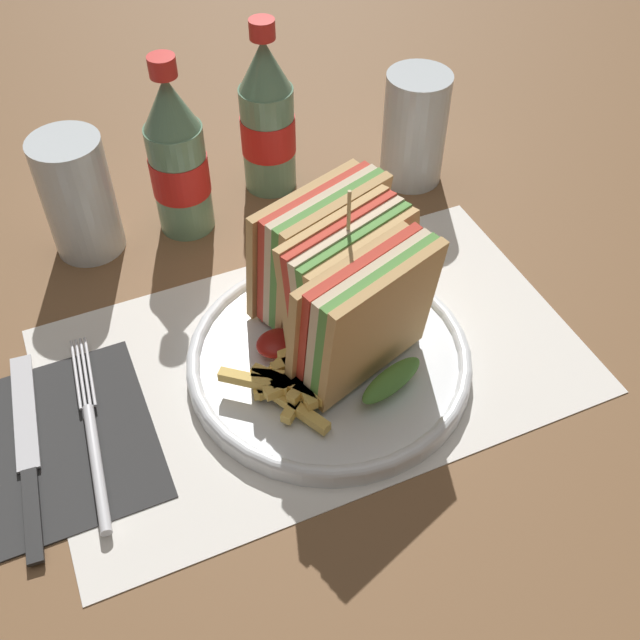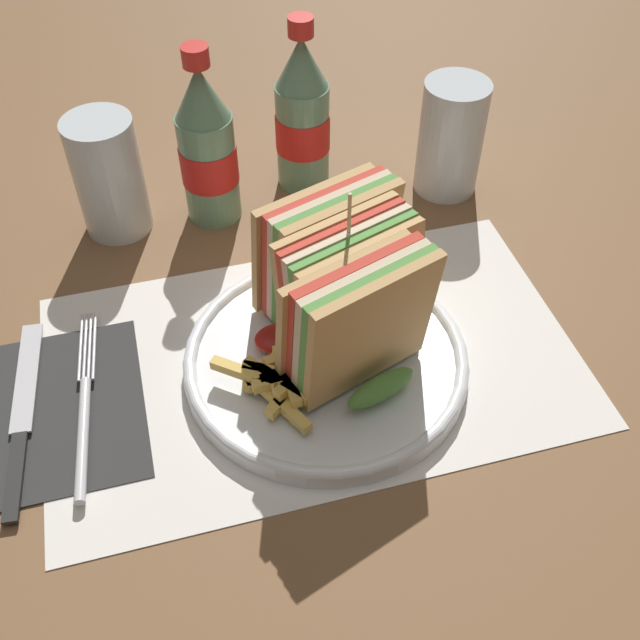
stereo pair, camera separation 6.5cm
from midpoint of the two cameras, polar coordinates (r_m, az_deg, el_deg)
ground_plane at (r=0.66m, az=-0.83°, el=-4.37°), size 4.00×4.00×0.00m
placemat at (r=0.67m, az=-3.23°, el=-3.25°), size 0.47×0.28×0.00m
plate_main at (r=0.66m, az=-2.12°, el=-3.09°), size 0.25×0.25×0.02m
club_sandwich at (r=0.62m, az=-1.01°, el=2.48°), size 0.14×0.19×0.16m
fries_pile at (r=0.62m, az=-4.95°, el=-4.68°), size 0.11×0.10×0.02m
ketchup_blob at (r=0.65m, az=-6.08°, el=-1.92°), size 0.04×0.03×0.01m
napkin at (r=0.66m, az=-21.85°, el=-8.74°), size 0.15×0.17×0.00m
fork at (r=0.64m, az=-19.71°, el=-9.15°), size 0.03×0.20×0.01m
knife at (r=0.66m, az=-24.09°, el=-9.32°), size 0.03×0.20×0.00m
coke_bottle_near at (r=0.78m, az=-13.21°, el=11.70°), size 0.06×0.06×0.19m
coke_bottle_far at (r=0.82m, az=-6.37°, el=14.82°), size 0.06×0.06×0.19m
glass_near at (r=0.84m, az=4.94°, el=13.74°), size 0.07×0.07×0.13m
glass_far at (r=0.79m, az=-20.09°, el=8.23°), size 0.07×0.07×0.13m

